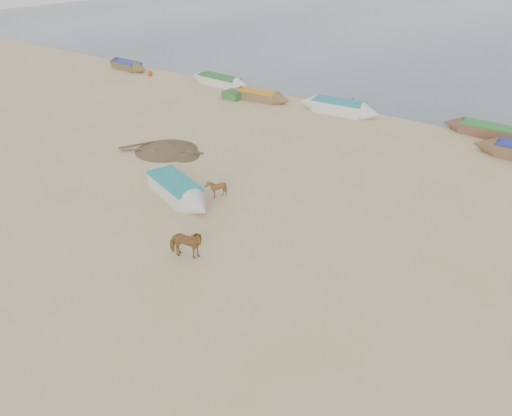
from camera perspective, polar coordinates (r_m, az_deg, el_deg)
The scene contains 7 objects.
ground at distance 19.10m, azimuth -7.30°, elevation -7.24°, with size 140.00×140.00×0.00m, color tan.
cow_adult at distance 19.58m, azimuth -8.04°, elevation -4.11°, with size 0.67×1.48×1.25m, color brown.
calf_front at distance 24.04m, azimuth -4.57°, elevation 2.25°, with size 0.77×0.86×0.95m, color brown.
near_canoe at distance 24.47m, azimuth -9.23°, elevation 2.30°, with size 5.88×1.35×0.84m, color beige, non-canonical shape.
debris_pile at distance 30.04m, azimuth -10.22°, elevation 6.90°, with size 3.72×3.72×0.46m, color brown.
waterline_canoes at distance 35.17m, azimuth 15.53°, elevation 9.85°, with size 59.42×4.11×0.93m.
beach_clutter at distance 33.30m, azimuth 22.55°, elevation 7.43°, with size 45.39×5.09×0.64m.
Camera 1 is at (11.16, -10.81, 11.11)m, focal length 35.00 mm.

